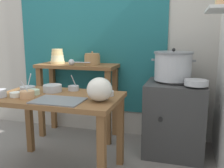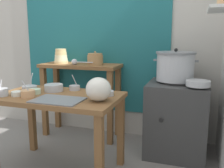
% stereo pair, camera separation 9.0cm
% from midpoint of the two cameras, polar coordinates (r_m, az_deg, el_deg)
% --- Properties ---
extents(wall_back, '(4.40, 0.12, 2.60)m').
position_cam_midpoint_polar(wall_back, '(3.16, -1.45, 12.15)').
color(wall_back, '#B2ADA3').
rests_on(wall_back, ground).
extents(prep_table, '(1.10, 0.66, 0.72)m').
position_cam_midpoint_polar(prep_table, '(2.29, -13.29, -5.28)').
color(prep_table, brown).
rests_on(prep_table, ground).
extents(back_shelf_table, '(0.96, 0.40, 0.90)m').
position_cam_midpoint_polar(back_shelf_table, '(3.08, -8.61, 0.39)').
color(back_shelf_table, brown).
rests_on(back_shelf_table, ground).
extents(stove_block, '(0.60, 0.61, 0.78)m').
position_cam_midpoint_polar(stove_block, '(2.75, 13.08, -7.40)').
color(stove_block, '#383838').
rests_on(stove_block, ground).
extents(steamer_pot, '(0.45, 0.40, 0.33)m').
position_cam_midpoint_polar(steamer_pot, '(2.66, 12.75, 4.04)').
color(steamer_pot, '#B7BABF').
rests_on(steamer_pot, stove_block).
extents(clay_pot, '(0.18, 0.18, 0.16)m').
position_cam_midpoint_polar(clay_pot, '(2.96, -5.37, 5.65)').
color(clay_pot, '#A37A4C').
rests_on(clay_pot, back_shelf_table).
extents(bowl_stack_enamel, '(0.17, 0.17, 0.18)m').
position_cam_midpoint_polar(bowl_stack_enamel, '(3.16, -13.10, 5.99)').
color(bowl_stack_enamel, '#E5C684').
rests_on(bowl_stack_enamel, back_shelf_table).
extents(ladle, '(0.26, 0.07, 0.07)m').
position_cam_midpoint_polar(ladle, '(2.95, -9.89, 4.92)').
color(ladle, '#B7BABF').
rests_on(ladle, back_shelf_table).
extents(serving_tray, '(0.40, 0.28, 0.01)m').
position_cam_midpoint_polar(serving_tray, '(2.07, -13.29, -3.69)').
color(serving_tray, slate).
rests_on(serving_tray, prep_table).
extents(plastic_bag, '(0.20, 0.20, 0.19)m').
position_cam_midpoint_polar(plastic_bag, '(2.00, -4.14, -1.24)').
color(plastic_bag, silver).
rests_on(plastic_bag, prep_table).
extents(wide_pan, '(0.22, 0.22, 0.05)m').
position_cam_midpoint_polar(wide_pan, '(2.45, 17.62, 0.30)').
color(wide_pan, '#B7BABF').
rests_on(wide_pan, stove_block).
extents(prep_bowl_0, '(0.12, 0.12, 0.15)m').
position_cam_midpoint_polar(prep_bowl_0, '(2.24, -19.80, -2.18)').
color(prep_bowl_0, tan).
rests_on(prep_bowl_0, prep_table).
extents(prep_bowl_1, '(0.14, 0.14, 0.04)m').
position_cam_midpoint_polar(prep_bowl_1, '(2.20, -2.57, -2.06)').
color(prep_bowl_1, '#B7BABF').
rests_on(prep_bowl_1, prep_table).
extents(prep_bowl_2, '(0.10, 0.10, 0.04)m').
position_cam_midpoint_polar(prep_bowl_2, '(2.32, -22.05, -2.18)').
color(prep_bowl_2, silver).
rests_on(prep_bowl_2, prep_table).
extents(prep_bowl_3, '(0.17, 0.17, 0.07)m').
position_cam_midpoint_polar(prep_bowl_3, '(2.42, -14.41, -0.88)').
color(prep_bowl_3, '#B7BABF').
rests_on(prep_bowl_3, prep_table).
extents(prep_bowl_4, '(0.11, 0.11, 0.04)m').
position_cam_midpoint_polar(prep_bowl_4, '(2.35, -18.53, -1.71)').
color(prep_bowl_4, '#B7D1AD').
rests_on(prep_bowl_4, prep_table).
extents(prep_bowl_5, '(0.10, 0.10, 0.14)m').
position_cam_midpoint_polar(prep_bowl_5, '(2.36, -25.08, -1.85)').
color(prep_bowl_5, '#B7BABF').
rests_on(prep_bowl_5, prep_table).
extents(prep_bowl_6, '(0.14, 0.14, 0.17)m').
position_cam_midpoint_polar(prep_bowl_6, '(2.51, -19.59, -0.98)').
color(prep_bowl_6, '#B7BABF').
rests_on(prep_bowl_6, prep_table).
extents(prep_bowl_7, '(0.10, 0.10, 0.16)m').
position_cam_midpoint_polar(prep_bowl_7, '(2.43, -9.79, -0.85)').
color(prep_bowl_7, '#B7BABF').
rests_on(prep_bowl_7, prep_table).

